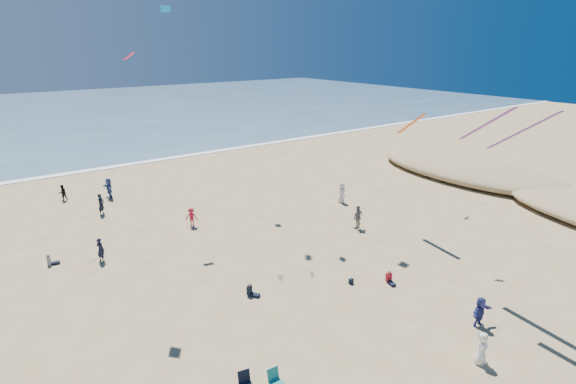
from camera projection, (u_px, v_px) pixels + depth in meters
ocean at (23, 117)px, 89.53m from camera, size 220.00×100.00×0.06m
surf_line at (83, 171)px, 51.25m from camera, size 220.00×1.20×0.08m
standing_flyers at (235, 250)px, 29.84m from camera, size 32.04×43.57×1.95m
seated_group at (342, 325)px, 22.70m from camera, size 17.27×30.20×0.84m
navy_bag at (351, 281)px, 27.37m from camera, size 0.28×0.18×0.34m
kites_aloft at (323, 27)px, 27.35m from camera, size 44.00×36.29×26.08m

